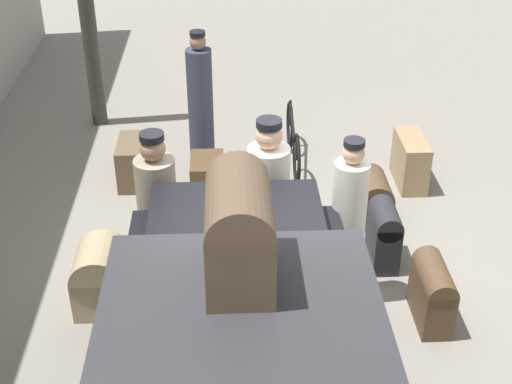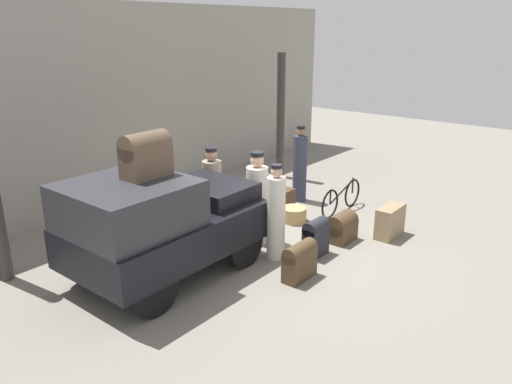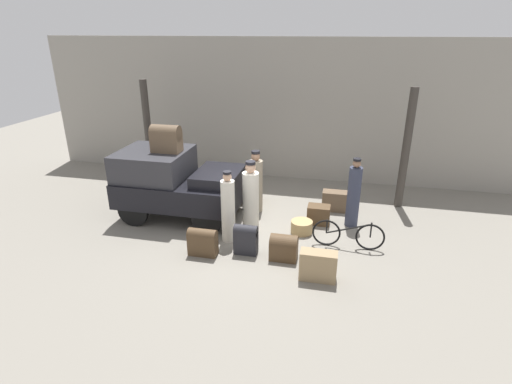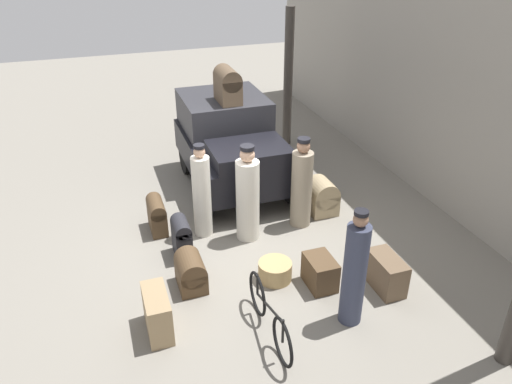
{
  "view_description": "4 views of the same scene",
  "coord_description": "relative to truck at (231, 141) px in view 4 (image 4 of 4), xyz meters",
  "views": [
    {
      "loc": [
        -5.79,
        0.47,
        4.55
      ],
      "look_at": [
        0.2,
        0.2,
        0.95
      ],
      "focal_mm": 50.0,
      "sensor_mm": 36.0,
      "label": 1
    },
    {
      "loc": [
        -6.84,
        -5.51,
        3.98
      ],
      "look_at": [
        0.2,
        0.2,
        0.95
      ],
      "focal_mm": 35.0,
      "sensor_mm": 36.0,
      "label": 2
    },
    {
      "loc": [
        2.21,
        -8.74,
        4.7
      ],
      "look_at": [
        0.2,
        0.2,
        0.95
      ],
      "focal_mm": 28.0,
      "sensor_mm": 36.0,
      "label": 3
    },
    {
      "loc": [
        7.26,
        -2.2,
        5.01
      ],
      "look_at": [
        0.2,
        0.2,
        0.95
      ],
      "focal_mm": 35.0,
      "sensor_mm": 36.0,
      "label": 4
    }
  ],
  "objects": [
    {
      "name": "wicker_basket",
      "position": [
        3.41,
        -0.29,
        -0.82
      ],
      "size": [
        0.53,
        0.53,
        0.31
      ],
      "color": "tan",
      "rests_on": "ground"
    },
    {
      "name": "ground_plane",
      "position": [
        2.03,
        -0.41,
        -0.98
      ],
      "size": [
        30.0,
        30.0,
        0.0
      ],
      "primitive_type": "plane",
      "color": "gray"
    },
    {
      "name": "trunk_on_truck_roof",
      "position": [
        -0.16,
        0.0,
        1.16
      ],
      "size": [
        0.74,
        0.41,
        0.7
      ],
      "color": "brown",
      "rests_on": "truck"
    },
    {
      "name": "porter_lifting_near_truck",
      "position": [
        1.75,
        -1.05,
        -0.17
      ],
      "size": [
        0.33,
        0.33,
        1.74
      ],
      "color": "silver",
      "rests_on": "ground"
    },
    {
      "name": "bicycle",
      "position": [
        4.53,
        -0.8,
        -0.64
      ],
      "size": [
        1.64,
        0.04,
        0.69
      ],
      "color": "black",
      "rests_on": "ground"
    },
    {
      "name": "trunk_large_brown",
      "position": [
        2.3,
        -1.55,
        -0.61
      ],
      "size": [
        0.52,
        0.27,
        0.7
      ],
      "color": "#232328",
      "rests_on": "ground"
    },
    {
      "name": "canopy_pillar_left",
      "position": [
        -1.68,
        1.93,
        0.69
      ],
      "size": [
        0.22,
        0.22,
        3.33
      ],
      "color": "#38332D",
      "rests_on": "ground"
    },
    {
      "name": "porter_carrying_trunk",
      "position": [
        2.01,
        0.74,
        -0.19
      ],
      "size": [
        0.38,
        0.38,
        1.72
      ],
      "color": "gray",
      "rests_on": "ground"
    },
    {
      "name": "trunk_umber_medium",
      "position": [
        1.74,
        1.29,
        -0.64
      ],
      "size": [
        0.57,
        0.52,
        0.69
      ],
      "color": "#9E8966",
      "rests_on": "ground"
    },
    {
      "name": "trunk_wicker_pale",
      "position": [
        3.77,
        0.31,
        -0.73
      ],
      "size": [
        0.57,
        0.4,
        0.49
      ],
      "color": "#4C3823",
      "rests_on": "ground"
    },
    {
      "name": "porter_with_bicycle",
      "position": [
        2.12,
        -0.33,
        -0.17
      ],
      "size": [
        0.41,
        0.41,
        1.78
      ],
      "color": "silver",
      "rests_on": "ground"
    },
    {
      "name": "conductor_in_dark_uniform",
      "position": [
        4.61,
        0.39,
        -0.14
      ],
      "size": [
        0.32,
        0.32,
        1.8
      ],
      "color": "#33384C",
      "rests_on": "ground"
    },
    {
      "name": "suitcase_black_upright",
      "position": [
        4.15,
        1.24,
        -0.7
      ],
      "size": [
        0.7,
        0.37,
        0.55
      ],
      "color": "brown",
      "rests_on": "ground"
    },
    {
      "name": "station_building_facade",
      "position": [
        2.03,
        3.66,
        1.27
      ],
      "size": [
        16.0,
        0.15,
        4.5
      ],
      "color": "gray",
      "rests_on": "ground"
    },
    {
      "name": "suitcase_small_leather",
      "position": [
        3.16,
        -1.59,
        -0.7
      ],
      "size": [
        0.59,
        0.41,
        0.57
      ],
      "color": "#4C3823",
      "rests_on": "ground"
    },
    {
      "name": "truck",
      "position": [
        0.0,
        0.0,
        0.0
      ],
      "size": [
        3.21,
        1.87,
        1.78
      ],
      "color": "black",
      "rests_on": "ground"
    },
    {
      "name": "suitcase_tan_flat",
      "position": [
        3.96,
        -2.22,
        -0.67
      ],
      "size": [
        0.74,
        0.32,
        0.62
      ],
      "color": "#937A56",
      "rests_on": "ground"
    },
    {
      "name": "trunk_barrel_dark",
      "position": [
        1.38,
        -1.82,
        -0.64
      ],
      "size": [
        0.64,
        0.28,
        0.63
      ],
      "color": "#4C3823",
      "rests_on": "ground"
    }
  ]
}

